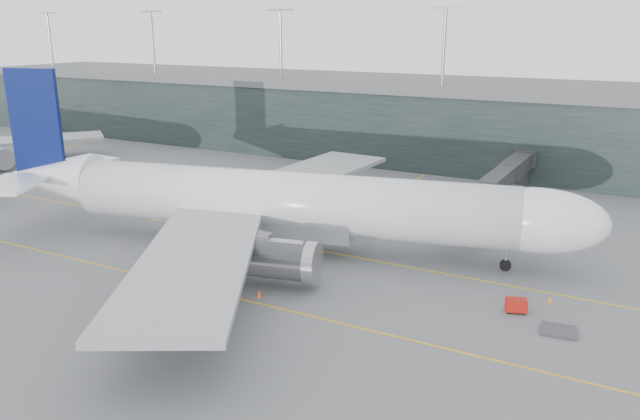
% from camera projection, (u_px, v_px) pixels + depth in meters
% --- Properties ---
extents(ground, '(320.00, 320.00, 0.00)m').
position_uv_depth(ground, '(287.00, 232.00, 81.87)').
color(ground, '#5B5B60').
rests_on(ground, ground).
extents(taxiline_a, '(160.00, 0.25, 0.02)m').
position_uv_depth(taxiline_a, '(271.00, 241.00, 78.49)').
color(taxiline_a, gold).
rests_on(taxiline_a, ground).
extents(taxiline_b, '(160.00, 0.25, 0.02)m').
position_uv_depth(taxiline_b, '(188.00, 286.00, 64.96)').
color(taxiline_b, gold).
rests_on(taxiline_b, ground).
extents(taxiline_lead_main, '(0.25, 60.00, 0.02)m').
position_uv_depth(taxiline_lead_main, '(381.00, 201.00, 96.52)').
color(taxiline_lead_main, gold).
rests_on(taxiline_lead_main, ground).
extents(taxiline_lead_adj, '(0.25, 60.00, 0.02)m').
position_uv_depth(taxiline_lead_adj, '(34.00, 153.00, 132.65)').
color(taxiline_lead_adj, gold).
rests_on(taxiline_lead_adj, ground).
extents(terminal, '(240.00, 36.00, 29.00)m').
position_uv_depth(terminal, '(431.00, 119.00, 128.74)').
color(terminal, black).
rests_on(terminal, ground).
extents(main_aircraft, '(74.18, 68.59, 20.96)m').
position_uv_depth(main_aircraft, '(284.00, 203.00, 74.11)').
color(main_aircraft, white).
rests_on(main_aircraft, ground).
extents(jet_bridge, '(4.11, 42.83, 6.16)m').
position_uv_depth(jet_bridge, '(500.00, 180.00, 90.46)').
color(jet_bridge, '#2E2F33').
rests_on(jet_bridge, ground).
extents(gse_cart, '(2.25, 1.82, 1.33)m').
position_uv_depth(gse_cart, '(516.00, 305.00, 58.93)').
color(gse_cart, '#A8140C').
rests_on(gse_cart, ground).
extents(baggage_dolly, '(3.29, 2.77, 0.30)m').
position_uv_depth(baggage_dolly, '(558.00, 330.00, 55.21)').
color(baggage_dolly, '#39383D').
rests_on(baggage_dolly, ground).
extents(uld_a, '(2.05, 1.79, 1.62)m').
position_uv_depth(uld_a, '(289.00, 203.00, 92.16)').
color(uld_a, '#3E3E43').
rests_on(uld_a, ground).
extents(uld_b, '(2.75, 2.45, 2.09)m').
position_uv_depth(uld_b, '(319.00, 202.00, 91.73)').
color(uld_b, '#3E3E43').
rests_on(uld_b, ground).
extents(uld_c, '(2.16, 1.96, 1.61)m').
position_uv_depth(uld_c, '(327.00, 210.00, 89.00)').
color(uld_c, '#3E3E43').
rests_on(uld_c, ground).
extents(cone_nose, '(0.42, 0.42, 0.66)m').
position_uv_depth(cone_nose, '(550.00, 299.00, 61.10)').
color(cone_nose, orange).
rests_on(cone_nose, ground).
extents(cone_wing_stbd, '(0.47, 0.47, 0.75)m').
position_uv_depth(cone_wing_stbd, '(259.00, 293.00, 62.38)').
color(cone_wing_stbd, '#F33F0D').
rests_on(cone_wing_stbd, ground).
extents(cone_wing_port, '(0.44, 0.44, 0.70)m').
position_uv_depth(cone_wing_port, '(385.00, 221.00, 85.46)').
color(cone_wing_port, orange).
rests_on(cone_wing_port, ground).
extents(cone_tail, '(0.44, 0.44, 0.71)m').
position_uv_depth(cone_tail, '(171.00, 241.00, 77.72)').
color(cone_tail, orange).
rests_on(cone_tail, ground).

